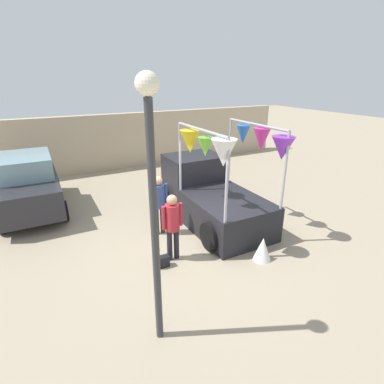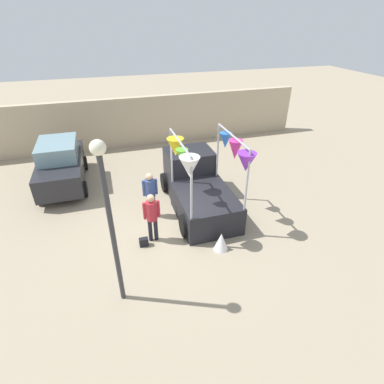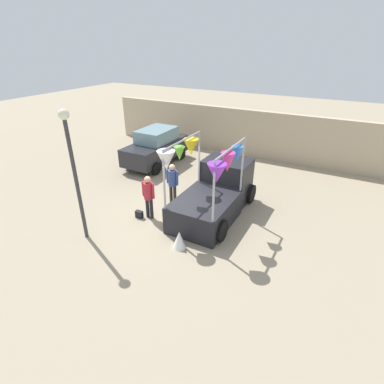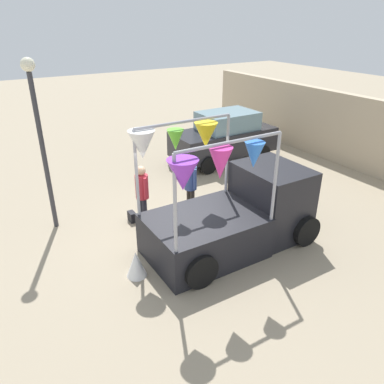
{
  "view_description": "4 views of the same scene",
  "coord_description": "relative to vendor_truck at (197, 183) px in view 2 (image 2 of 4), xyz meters",
  "views": [
    {
      "loc": [
        -3.5,
        -6.4,
        4.24
      ],
      "look_at": [
        0.04,
        0.36,
        1.27
      ],
      "focal_mm": 28.0,
      "sensor_mm": 36.0,
      "label": 1
    },
    {
      "loc": [
        -1.97,
        -8.18,
        6.32
      ],
      "look_at": [
        0.52,
        0.09,
        1.17
      ],
      "focal_mm": 28.0,
      "sensor_mm": 36.0,
      "label": 2
    },
    {
      "loc": [
        5.05,
        -8.32,
        6.0
      ],
      "look_at": [
        0.62,
        -0.16,
        1.29
      ],
      "focal_mm": 28.0,
      "sensor_mm": 36.0,
      "label": 3
    },
    {
      "loc": [
        7.21,
        -4.02,
        5.14
      ],
      "look_at": [
        0.5,
        0.06,
        1.42
      ],
      "focal_mm": 35.0,
      "sensor_mm": 36.0,
      "label": 4
    }
  ],
  "objects": [
    {
      "name": "ground_plane",
      "position": [
        -1.0,
        -1.05,
        -0.9
      ],
      "size": [
        60.0,
        60.0,
        0.0
      ],
      "primitive_type": "plane",
      "color": "gray"
    },
    {
      "name": "handbag",
      "position": [
        -2.32,
        -1.82,
        -0.76
      ],
      "size": [
        0.28,
        0.16,
        0.28
      ],
      "primitive_type": "cube",
      "color": "black",
      "rests_on": "ground"
    },
    {
      "name": "person_customer",
      "position": [
        -1.97,
        -1.62,
        0.13
      ],
      "size": [
        0.53,
        0.34,
        1.7
      ],
      "color": "black",
      "rests_on": "ground"
    },
    {
      "name": "person_vendor",
      "position": [
        -1.78,
        -0.27,
        0.14
      ],
      "size": [
        0.53,
        0.34,
        1.72
      ],
      "color": "#2D2823",
      "rests_on": "ground"
    },
    {
      "name": "folded_kite_bundle_white",
      "position": [
        -0.06,
        -2.67,
        -0.6
      ],
      "size": [
        0.58,
        0.58,
        0.6
      ],
      "primitive_type": "cone",
      "rotation": [
        0.0,
        0.0,
        1.99
      ],
      "color": "white",
      "rests_on": "ground"
    },
    {
      "name": "brick_boundary_wall",
      "position": [
        -1.0,
        6.82,
        0.4
      ],
      "size": [
        18.0,
        0.36,
        2.6
      ],
      "primitive_type": "cube",
      "color": "tan",
      "rests_on": "ground"
    },
    {
      "name": "parked_car",
      "position": [
        -4.95,
        3.15,
        0.04
      ],
      "size": [
        1.88,
        4.0,
        1.88
      ],
      "color": "#26262B",
      "rests_on": "ground"
    },
    {
      "name": "vendor_truck",
      "position": [
        0.0,
        0.0,
        0.0
      ],
      "size": [
        2.51,
        4.17,
        3.04
      ],
      "color": "black",
      "rests_on": "ground"
    },
    {
      "name": "street_lamp",
      "position": [
        -3.15,
        -3.67,
        1.87
      ],
      "size": [
        0.32,
        0.32,
        4.31
      ],
      "color": "#333338",
      "rests_on": "ground"
    }
  ]
}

